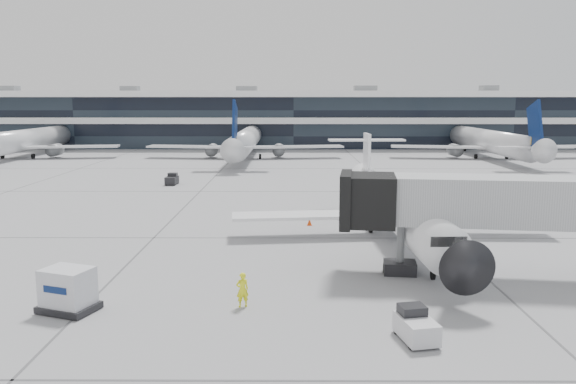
{
  "coord_description": "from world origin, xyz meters",
  "views": [
    {
      "loc": [
        -0.51,
        -37.74,
        9.41
      ],
      "look_at": [
        -0.72,
        3.82,
        2.6
      ],
      "focal_mm": 35.0,
      "sensor_mm": 36.0,
      "label": 1
    }
  ],
  "objects_px": {
    "cargo_uld": "(68,290)",
    "baggage_tug": "(416,326)",
    "ramp_worker": "(242,290)",
    "jet_bridge": "(525,203)",
    "regional_jet": "(394,205)"
  },
  "relations": [
    {
      "from": "jet_bridge",
      "to": "baggage_tug",
      "type": "distance_m",
      "value": 11.31
    },
    {
      "from": "baggage_tug",
      "to": "cargo_uld",
      "type": "distance_m",
      "value": 15.26
    },
    {
      "from": "regional_jet",
      "to": "baggage_tug",
      "type": "xyz_separation_m",
      "value": [
        -2.22,
        -17.29,
        -1.64
      ]
    },
    {
      "from": "regional_jet",
      "to": "jet_bridge",
      "type": "height_order",
      "value": "regional_jet"
    },
    {
      "from": "ramp_worker",
      "to": "baggage_tug",
      "type": "height_order",
      "value": "ramp_worker"
    },
    {
      "from": "cargo_uld",
      "to": "baggage_tug",
      "type": "bearing_deg",
      "value": 8.53
    },
    {
      "from": "jet_bridge",
      "to": "ramp_worker",
      "type": "distance_m",
      "value": 15.48
    },
    {
      "from": "ramp_worker",
      "to": "cargo_uld",
      "type": "distance_m",
      "value": 7.81
    },
    {
      "from": "ramp_worker",
      "to": "jet_bridge",
      "type": "bearing_deg",
      "value": 173.1
    },
    {
      "from": "baggage_tug",
      "to": "jet_bridge",
      "type": "bearing_deg",
      "value": 35.3
    },
    {
      "from": "regional_jet",
      "to": "baggage_tug",
      "type": "height_order",
      "value": "regional_jet"
    },
    {
      "from": "regional_jet",
      "to": "jet_bridge",
      "type": "xyz_separation_m",
      "value": [
        5.11,
        -9.44,
        1.88
      ]
    },
    {
      "from": "ramp_worker",
      "to": "regional_jet",
      "type": "bearing_deg",
      "value": -147.73
    },
    {
      "from": "jet_bridge",
      "to": "cargo_uld",
      "type": "xyz_separation_m",
      "value": [
        -22.3,
        -4.87,
        -3.12
      ]
    },
    {
      "from": "jet_bridge",
      "to": "ramp_worker",
      "type": "height_order",
      "value": "jet_bridge"
    }
  ]
}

